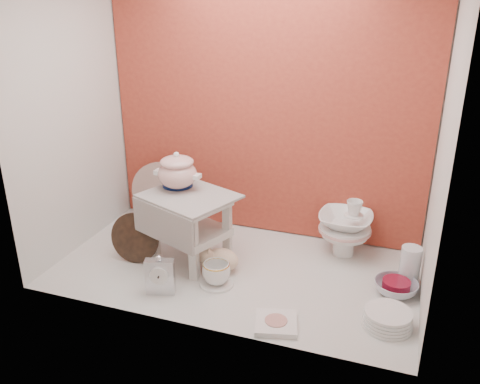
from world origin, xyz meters
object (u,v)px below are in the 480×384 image
at_px(gold_rim_teacup, 216,273).
at_px(plush_pig, 222,259).
at_px(floral_platter, 161,193).
at_px(dinner_plate_stack, 388,318).
at_px(blue_white_vase, 168,207).
at_px(crystal_bowl, 396,288).
at_px(mantel_clock, 160,275).
at_px(soup_tureen, 177,171).
at_px(porcelain_tower, 345,227).
at_px(step_stool, 191,228).

bearing_deg(gold_rim_teacup, plush_pig, 99.56).
distance_m(floral_platter, dinner_plate_stack, 1.51).
distance_m(blue_white_vase, crystal_bowl, 1.35).
relative_size(dinner_plate_stack, crystal_bowl, 1.07).
distance_m(floral_platter, plush_pig, 0.70).
bearing_deg(mantel_clock, floral_platter, 99.69).
distance_m(soup_tureen, porcelain_tower, 0.93).
height_order(blue_white_vase, mantel_clock, blue_white_vase).
relative_size(floral_platter, blue_white_vase, 1.39).
relative_size(step_stool, blue_white_vase, 1.56).
xyz_separation_m(plush_pig, dinner_plate_stack, (0.83, -0.19, -0.03)).
relative_size(step_stool, porcelain_tower, 1.33).
bearing_deg(soup_tureen, blue_white_vase, 129.25).
bearing_deg(dinner_plate_stack, step_stool, 166.84).
height_order(mantel_clock, porcelain_tower, porcelain_tower).
bearing_deg(step_stool, soup_tureen, 168.71).
height_order(floral_platter, gold_rim_teacup, floral_platter).
bearing_deg(crystal_bowl, gold_rim_teacup, -165.86).
bearing_deg(gold_rim_teacup, crystal_bowl, 14.14).
distance_m(plush_pig, dinner_plate_stack, 0.85).
relative_size(gold_rim_teacup, dinner_plate_stack, 0.63).
bearing_deg(plush_pig, mantel_clock, -128.47).
bearing_deg(soup_tureen, mantel_clock, -78.26).
bearing_deg(plush_pig, gold_rim_teacup, -84.11).
distance_m(step_stool, plush_pig, 0.23).
bearing_deg(porcelain_tower, soup_tureen, -162.06).
bearing_deg(blue_white_vase, soup_tureen, -50.75).
distance_m(blue_white_vase, gold_rim_teacup, 0.69).
relative_size(soup_tureen, gold_rim_teacup, 1.78).
relative_size(step_stool, mantel_clock, 2.18).
height_order(blue_white_vase, dinner_plate_stack, blue_white_vase).
bearing_deg(gold_rim_teacup, floral_platter, 136.22).
height_order(step_stool, blue_white_vase, step_stool).
bearing_deg(crystal_bowl, plush_pig, -174.89).
bearing_deg(blue_white_vase, crystal_bowl, -11.55).
height_order(step_stool, soup_tureen, soup_tureen).
bearing_deg(plush_pig, soup_tureen, 155.65).
bearing_deg(soup_tureen, porcelain_tower, 17.94).
xyz_separation_m(step_stool, blue_white_vase, (-0.29, 0.30, -0.05)).
relative_size(blue_white_vase, crystal_bowl, 1.36).
distance_m(mantel_clock, porcelain_tower, 1.00).
bearing_deg(floral_platter, dinner_plate_stack, -23.77).
bearing_deg(dinner_plate_stack, floral_platter, 156.23).
relative_size(plush_pig, crystal_bowl, 1.08).
xyz_separation_m(floral_platter, porcelain_tower, (1.10, -0.04, -0.03)).
distance_m(blue_white_vase, mantel_clock, 0.69).
relative_size(floral_platter, crystal_bowl, 1.89).
bearing_deg(soup_tureen, gold_rim_teacup, -38.19).
xyz_separation_m(blue_white_vase, dinner_plate_stack, (1.30, -0.54, -0.10)).
bearing_deg(porcelain_tower, floral_platter, 177.94).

